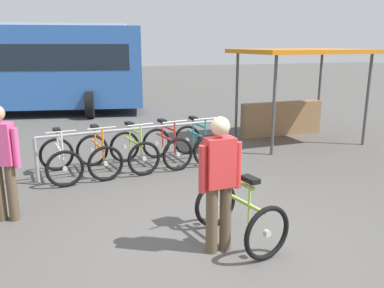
# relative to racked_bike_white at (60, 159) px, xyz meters

# --- Properties ---
(ground_plane) EXTENTS (80.00, 80.00, 0.00)m
(ground_plane) POSITION_rel_racked_bike_white_xyz_m (1.61, -3.38, -0.37)
(ground_plane) COLOR #514F4C
(bike_rack_rail) EXTENTS (3.89, 0.41, 0.88)m
(bike_rack_rail) POSITION_rel_racked_bike_white_xyz_m (1.52, -0.04, 0.32)
(bike_rack_rail) COLOR #99999E
(bike_rack_rail) RESTS_ON ground
(racked_bike_white) EXTENTS (0.77, 1.15, 0.97)m
(racked_bike_white) POSITION_rel_racked_bike_white_xyz_m (0.00, 0.00, 0.00)
(racked_bike_white) COLOR black
(racked_bike_white) RESTS_ON ground
(racked_bike_orange) EXTENTS (0.78, 1.16, 0.97)m
(racked_bike_orange) POSITION_rel_racked_bike_white_xyz_m (0.70, 0.06, -0.00)
(racked_bike_orange) COLOR black
(racked_bike_orange) RESTS_ON ground
(racked_bike_lime) EXTENTS (0.83, 1.18, 0.97)m
(racked_bike_lime) POSITION_rel_racked_bike_white_xyz_m (1.39, 0.13, -0.00)
(racked_bike_lime) COLOR black
(racked_bike_lime) RESTS_ON ground
(racked_bike_red) EXTENTS (0.82, 1.17, 0.97)m
(racked_bike_red) POSITION_rel_racked_bike_white_xyz_m (2.09, 0.19, 0.00)
(racked_bike_red) COLOR black
(racked_bike_red) RESTS_ON ground
(racked_bike_teal) EXTENTS (0.75, 1.14, 0.97)m
(racked_bike_teal) POSITION_rel_racked_bike_white_xyz_m (2.79, 0.26, 0.00)
(racked_bike_teal) COLOR black
(racked_bike_teal) RESTS_ON ground
(featured_bicycle) EXTENTS (0.86, 1.24, 0.97)m
(featured_bicycle) POSITION_rel_racked_bike_white_xyz_m (1.96, -3.23, 0.08)
(featured_bicycle) COLOR black
(featured_bicycle) RESTS_ON ground
(person_with_featured_bike) EXTENTS (0.53, 0.22, 1.64)m
(person_with_featured_bike) POSITION_rel_racked_bike_white_xyz_m (1.64, -3.43, 0.54)
(person_with_featured_bike) COLOR brown
(person_with_featured_bike) RESTS_ON ground
(pedestrian_with_backpack) EXTENTS (0.50, 0.42, 1.64)m
(pedestrian_with_backpack) POSITION_rel_racked_bike_white_xyz_m (-0.78, -1.59, 0.57)
(pedestrian_with_backpack) COLOR brown
(pedestrian_with_backpack) RESTS_ON ground
(market_stall) EXTENTS (3.10, 2.31, 2.30)m
(market_stall) POSITION_rel_racked_bike_white_xyz_m (5.81, 1.30, 1.03)
(market_stall) COLOR #4C4C51
(market_stall) RESTS_ON ground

